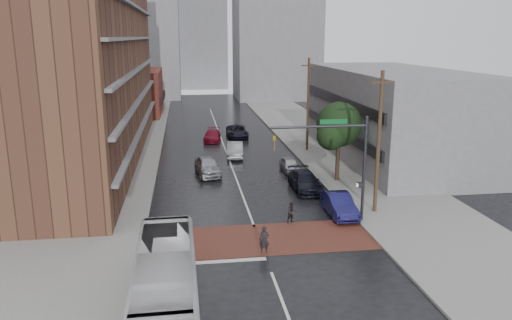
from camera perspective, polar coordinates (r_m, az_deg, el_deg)
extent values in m
plane|color=black|center=(30.71, 0.47, -9.41)|extent=(160.00, 160.00, 0.00)
cube|color=brown|center=(31.16, 0.34, -9.04)|extent=(14.00, 5.00, 0.02)
cube|color=gray|center=(54.73, -15.55, 0.66)|extent=(9.00, 90.00, 0.15)
cube|color=gray|center=(56.48, 8.25, 1.44)|extent=(9.00, 90.00, 0.15)
cube|color=brown|center=(52.81, -19.48, 15.17)|extent=(10.00, 44.00, 28.00)
cube|color=maroon|center=(82.70, -13.59, 7.55)|extent=(8.00, 16.00, 7.00)
cube|color=gray|center=(52.73, 15.19, 5.10)|extent=(11.00, 26.00, 9.00)
cube|color=gray|center=(106.39, -13.91, 15.63)|extent=(18.00, 16.00, 32.00)
cube|color=gray|center=(101.69, 2.32, 17.24)|extent=(16.00, 14.00, 36.00)
cube|color=gray|center=(122.94, -6.34, 13.80)|extent=(12.00, 10.00, 24.00)
cylinder|color=#332319|center=(43.08, 9.31, 0.10)|extent=(0.36, 0.36, 4.00)
sphere|color=black|center=(42.47, 9.47, 4.03)|extent=(3.80, 3.80, 3.80)
sphere|color=black|center=(41.60, 8.57, 2.74)|extent=(2.40, 2.40, 2.40)
sphere|color=black|center=(43.56, 10.13, 3.45)|extent=(2.60, 2.60, 2.60)
cylinder|color=#2D2D33|center=(33.60, 12.24, -1.17)|extent=(0.20, 0.20, 7.20)
cylinder|color=#2D2D33|center=(31.98, 7.12, 3.80)|extent=(6.40, 0.16, 0.16)
imported|color=gold|center=(31.57, 2.15, 1.91)|extent=(0.20, 0.16, 1.00)
cube|color=#0C5926|center=(32.21, 8.86, 4.35)|extent=(1.80, 0.05, 0.30)
cube|color=#2D2D33|center=(33.79, 11.76, -2.82)|extent=(0.30, 0.30, 0.35)
cylinder|color=#473321|center=(35.17, 13.82, 1.77)|extent=(0.26, 0.26, 10.00)
cube|color=#473321|center=(34.56, 14.22, 8.59)|extent=(1.60, 0.12, 0.12)
cylinder|color=#473321|center=(53.96, 5.96, 6.24)|extent=(0.26, 0.26, 10.00)
cube|color=#473321|center=(53.57, 6.08, 10.69)|extent=(1.60, 0.12, 0.12)
imported|color=silver|center=(22.63, -10.30, -14.22)|extent=(2.77, 11.39, 3.17)
imported|color=black|center=(29.04, 0.96, -9.12)|extent=(0.66, 0.52, 1.61)
imported|color=black|center=(33.63, 4.13, -5.98)|extent=(0.85, 0.76, 1.47)
imported|color=#A1A2A8|center=(45.07, -5.57, -0.70)|extent=(2.49, 5.03, 1.65)
imported|color=#A1A3A8|center=(51.58, -2.42, 1.16)|extent=(2.04, 4.76, 1.53)
imported|color=maroon|center=(59.85, -5.01, 2.81)|extent=(2.45, 4.77, 1.32)
imported|color=black|center=(61.84, -2.17, 3.29)|extent=(2.52, 5.36, 1.48)
imported|color=#17154C|center=(35.42, 9.48, -5.05)|extent=(1.63, 4.64, 1.53)
imported|color=black|center=(40.67, 5.63, -2.44)|extent=(2.17, 5.16, 1.49)
imported|color=#AEB0B6|center=(46.34, 3.88, -0.51)|extent=(1.54, 3.71, 1.25)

